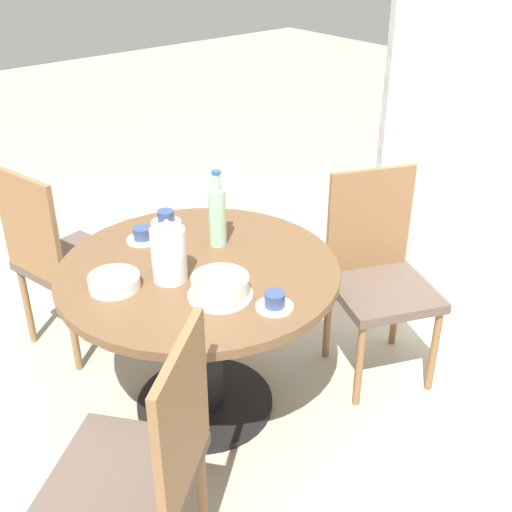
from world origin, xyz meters
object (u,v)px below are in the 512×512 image
object	(u,v)px
chair_a	(60,256)
cup_b	(142,235)
chair_b	(144,465)
bookshelf	(462,174)
chair_c	(378,273)
coffee_pot	(169,253)
cup_a	(166,218)
cake_main	(220,287)
water_bottle	(217,215)
cup_c	(275,302)

from	to	relation	value
chair_a	cup_b	bearing A→B (deg)	-169.70
chair_b	bookshelf	distance (m)	2.11
chair_a	chair_c	xyz separation A→B (m)	(1.06, 1.02, 0.00)
chair_a	coffee_pot	world-z (taller)	coffee_pot
coffee_pot	cup_a	bearing A→B (deg)	148.74
chair_b	coffee_pot	size ratio (longest dim) A/B	3.81
bookshelf	coffee_pot	xyz separation A→B (m)	(-0.20, -1.59, 0.04)
cake_main	cup_b	world-z (taller)	cake_main
water_bottle	cup_a	world-z (taller)	water_bottle
coffee_pot	water_bottle	bearing A→B (deg)	109.57
chair_a	chair_b	xyz separation A→B (m)	(1.35, -0.37, 0.00)
water_bottle	cup_a	size ratio (longest dim) A/B	2.42
cup_c	chair_b	bearing A→B (deg)	-76.71
chair_c	cake_main	xyz separation A→B (m)	(-0.04, -0.85, 0.24)
coffee_pot	chair_c	bearing A→B (deg)	73.96
chair_b	water_bottle	size ratio (longest dim) A/B	2.92
bookshelf	cup_a	distance (m)	1.47
cup_b	chair_b	bearing A→B (deg)	-32.08
coffee_pot	cup_a	distance (m)	0.50
chair_b	bookshelf	bearing A→B (deg)	151.88
coffee_pot	cake_main	distance (m)	0.24
chair_c	bookshelf	distance (m)	0.73
cup_b	cup_c	xyz separation A→B (m)	(0.74, 0.09, 0.00)
chair_a	coffee_pot	distance (m)	0.87
chair_a	cup_c	distance (m)	1.25
chair_c	cup_a	size ratio (longest dim) A/B	7.06
chair_a	bookshelf	bearing A→B (deg)	-132.41
chair_b	chair_c	size ratio (longest dim) A/B	1.00
cake_main	cup_a	world-z (taller)	cake_main
cup_a	cake_main	bearing A→B (deg)	-16.09
coffee_pot	cup_c	distance (m)	0.44
cake_main	cup_b	size ratio (longest dim) A/B	1.77
chair_a	chair_b	size ratio (longest dim) A/B	1.00
water_bottle	cup_c	world-z (taller)	water_bottle
chair_b	cake_main	size ratio (longest dim) A/B	3.99
bookshelf	water_bottle	bearing A→B (deg)	76.54
bookshelf	coffee_pot	size ratio (longest dim) A/B	6.54
bookshelf	cup_a	xyz separation A→B (m)	(-0.61, -1.34, -0.05)
cup_c	chair_a	bearing A→B (deg)	-167.22
cake_main	cup_b	distance (m)	0.56
chair_a	cake_main	world-z (taller)	chair_a
cup_b	cake_main	bearing A→B (deg)	-1.65
chair_a	cake_main	distance (m)	1.06
chair_b	cup_c	distance (m)	0.70
chair_c	coffee_pot	size ratio (longest dim) A/B	3.81
cup_a	chair_c	bearing A→B (deg)	44.24
bookshelf	cup_c	size ratio (longest dim) A/B	12.10
chair_c	cup_a	distance (m)	0.98
cup_c	cup_b	bearing A→B (deg)	-173.46
coffee_pot	cup_c	bearing A→B (deg)	23.11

